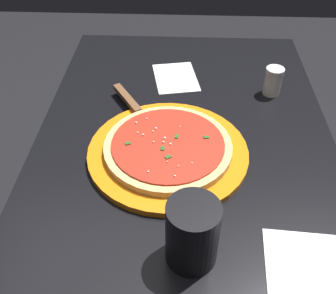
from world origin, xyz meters
The scene contains 8 objects.
restaurant_table centered at (0.00, 0.00, 0.61)m, with size 1.13×0.68×0.76m.
serving_plate centered at (0.00, -0.04, 0.76)m, with size 0.35×0.35×0.01m, color orange.
pizza centered at (0.00, -0.04, 0.78)m, with size 0.27×0.27×0.02m.
pizza_server centered at (-0.14, -0.12, 0.78)m, with size 0.21×0.15×0.01m.
cup_tall_drink centered at (0.25, 0.02, 0.82)m, with size 0.09×0.09×0.12m, color black.
napkin_folded_right centered at (0.26, 0.20, 0.76)m, with size 0.14×0.13×0.00m, color white.
napkin_loose_left centered at (-0.31, -0.03, 0.76)m, with size 0.15×0.11×0.00m, color white.
parmesan_shaker centered at (-0.25, 0.22, 0.79)m, with size 0.05×0.05×0.07m.
Camera 1 is at (0.63, -0.01, 1.34)m, focal length 41.99 mm.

